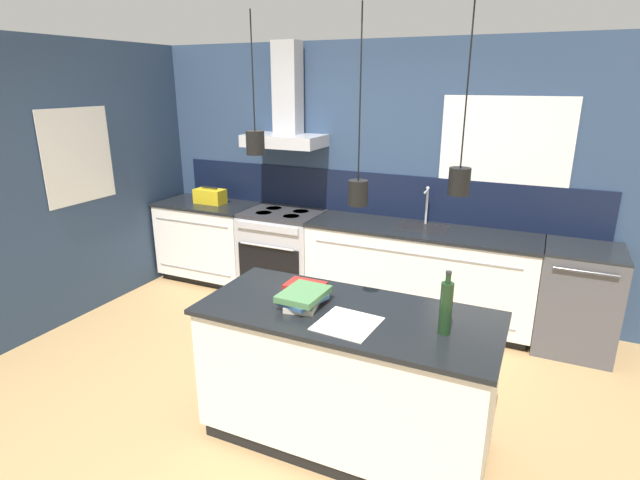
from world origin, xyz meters
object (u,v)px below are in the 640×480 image
Objects in this scene: dishwasher at (577,299)px; bottle_on_island at (446,307)px; oven_range at (283,253)px; red_supply_box at (305,290)px; book_stack at (303,298)px; yellow_toolbox at (210,196)px.

bottle_on_island reaches higher than dishwasher.
dishwasher is at bearing 68.40° from bottle_on_island.
dishwasher is 2.17m from bottle_on_island.
oven_range is 1.00× the size of dishwasher.
oven_range is 3.79× the size of red_supply_box.
oven_range is 2.23m from red_supply_box.
bottle_on_island is at bearing -6.75° from red_supply_box.
book_stack is 0.13m from red_supply_box.
book_stack is 1.38× the size of red_supply_box.
dishwasher is 2.52× the size of bottle_on_island.
bottle_on_island reaches higher than book_stack.
dishwasher is (2.85, 0.00, 0.00)m from oven_range.
oven_range is at bearing -179.92° from dishwasher.
book_stack reaches higher than oven_range.
yellow_toolbox reaches higher than red_supply_box.
bottle_on_island is at bearing -42.99° from oven_range.
book_stack is at bearing -68.50° from red_supply_box.
oven_range is 2.36m from book_stack.
bottle_on_island reaches higher than oven_range.
book_stack reaches higher than dishwasher.
dishwasher is 3.79× the size of red_supply_box.
yellow_toolbox reaches higher than oven_range.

